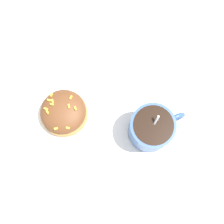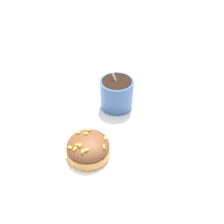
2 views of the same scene
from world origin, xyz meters
TOP-DOWN VIEW (x-y plane):
  - ground_plane at (0.00, 0.00)m, footprint 3.00×3.00m
  - paper_napkin at (0.00, 0.00)m, footprint 0.33×0.30m
  - coffee_cup at (0.08, 0.01)m, footprint 0.10×0.09m
  - frosted_pastry at (-0.08, -0.01)m, footprint 0.09×0.09m

SIDE VIEW (x-z plane):
  - ground_plane at x=0.00m, z-range 0.00..0.00m
  - paper_napkin at x=0.00m, z-range 0.00..0.00m
  - frosted_pastry at x=-0.08m, z-range 0.00..0.05m
  - coffee_cup at x=0.08m, z-range 0.00..0.09m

